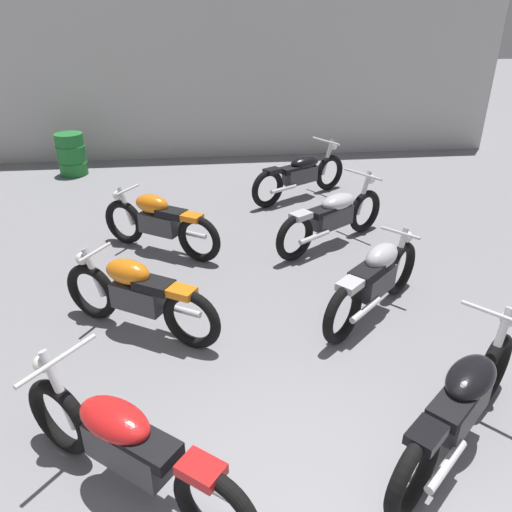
{
  "coord_description": "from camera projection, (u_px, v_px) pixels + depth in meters",
  "views": [
    {
      "loc": [
        -0.6,
        -1.68,
        3.22
      ],
      "look_at": [
        0.0,
        3.52,
        0.55
      ],
      "focal_mm": 35.08,
      "sensor_mm": 36.0,
      "label": 1
    }
  ],
  "objects": [
    {
      "name": "back_wall",
      "position": [
        223.0,
        74.0,
        10.92
      ],
      "size": [
        12.5,
        0.24,
        3.6
      ],
      "primitive_type": "cube",
      "color": "#BCBAB7",
      "rests_on": "ground"
    },
    {
      "name": "motorcycle_left_row_0",
      "position": [
        127.0,
        446.0,
        3.49
      ],
      "size": [
        1.77,
        1.44,
        0.97
      ],
      "color": "black",
      "rests_on": "ground"
    },
    {
      "name": "motorcycle_left_row_1",
      "position": [
        137.0,
        295.0,
        5.28
      ],
      "size": [
        1.73,
        1.13,
        0.88
      ],
      "color": "black",
      "rests_on": "ground"
    },
    {
      "name": "motorcycle_left_row_2",
      "position": [
        159.0,
        222.0,
        7.02
      ],
      "size": [
        1.7,
        1.18,
        0.88
      ],
      "color": "black",
      "rests_on": "ground"
    },
    {
      "name": "motorcycle_right_row_0",
      "position": [
        462.0,
        403.0,
        3.86
      ],
      "size": [
        1.72,
        1.5,
        0.97
      ],
      "color": "black",
      "rests_on": "ground"
    },
    {
      "name": "motorcycle_right_row_1",
      "position": [
        375.0,
        279.0,
        5.57
      ],
      "size": [
        1.52,
        1.42,
        0.88
      ],
      "color": "black",
      "rests_on": "ground"
    },
    {
      "name": "motorcycle_right_row_2",
      "position": [
        333.0,
        216.0,
        7.23
      ],
      "size": [
        1.87,
        1.29,
        0.97
      ],
      "color": "black",
      "rests_on": "ground"
    },
    {
      "name": "motorcycle_right_row_3",
      "position": [
        301.0,
        174.0,
        8.99
      ],
      "size": [
        1.92,
        1.22,
        0.97
      ],
      "color": "black",
      "rests_on": "ground"
    },
    {
      "name": "oil_drum",
      "position": [
        71.0,
        154.0,
        10.25
      ],
      "size": [
        0.59,
        0.59,
        0.85
      ],
      "color": "#1E722D",
      "rests_on": "ground"
    }
  ]
}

